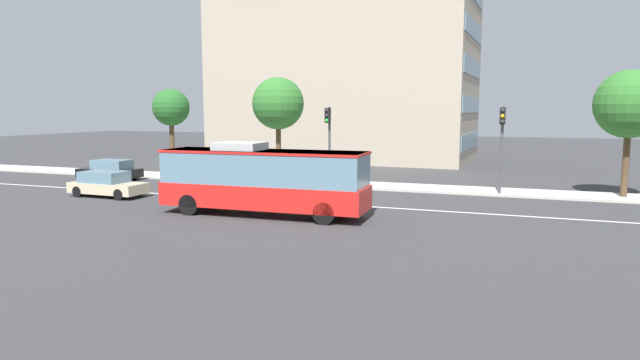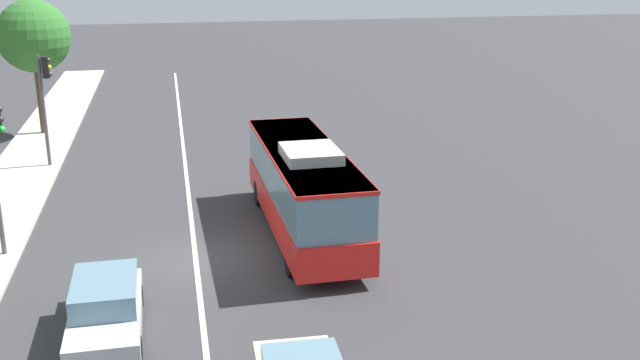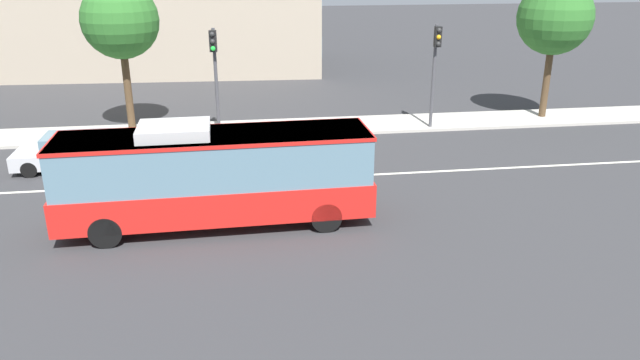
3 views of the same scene
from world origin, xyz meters
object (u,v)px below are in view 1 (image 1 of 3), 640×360
(sedan_beige, at_px, (107,184))
(sedan_black, at_px, (110,170))
(street_tree_kerbside_centre, at_px, (171,108))
(street_tree_kerbside_left, at_px, (278,104))
(traffic_light_near_corner, at_px, (502,135))
(sedan_silver, at_px, (222,179))
(transit_bus, at_px, (263,178))
(traffic_light_mid_block, at_px, (328,132))
(street_tree_kerbside_right, at_px, (630,105))

(sedan_beige, distance_m, sedan_black, 7.86)
(street_tree_kerbside_centre, bearing_deg, sedan_black, -120.41)
(street_tree_kerbside_left, bearing_deg, street_tree_kerbside_centre, 176.83)
(traffic_light_near_corner, height_order, street_tree_kerbside_centre, street_tree_kerbside_centre)
(sedan_silver, height_order, street_tree_kerbside_left, street_tree_kerbside_left)
(transit_bus, height_order, street_tree_kerbside_centre, street_tree_kerbside_centre)
(sedan_beige, bearing_deg, traffic_light_near_corner, 21.88)
(transit_bus, height_order, sedan_silver, transit_bus)
(sedan_silver, distance_m, traffic_light_mid_block, 7.39)
(transit_bus, bearing_deg, sedan_beige, 168.48)
(sedan_silver, relative_size, street_tree_kerbside_left, 0.62)
(sedan_beige, height_order, street_tree_kerbside_right, street_tree_kerbside_right)
(sedan_beige, bearing_deg, street_tree_kerbside_left, 57.42)
(traffic_light_mid_block, height_order, street_tree_kerbside_right, street_tree_kerbside_right)
(sedan_black, height_order, street_tree_kerbside_left, street_tree_kerbside_left)
(sedan_beige, bearing_deg, street_tree_kerbside_right, 19.84)
(transit_bus, height_order, sedan_black, transit_bus)
(street_tree_kerbside_right, bearing_deg, transit_bus, -146.74)
(sedan_beige, height_order, sedan_black, same)
(traffic_light_near_corner, height_order, street_tree_kerbside_left, street_tree_kerbside_left)
(traffic_light_near_corner, bearing_deg, sedan_silver, -76.30)
(transit_bus, height_order, traffic_light_near_corner, traffic_light_near_corner)
(traffic_light_mid_block, bearing_deg, street_tree_kerbside_left, -106.24)
(sedan_beige, height_order, sedan_silver, same)
(sedan_black, bearing_deg, transit_bus, 151.90)
(sedan_black, distance_m, traffic_light_mid_block, 16.25)
(transit_bus, bearing_deg, sedan_black, 152.03)
(sedan_silver, relative_size, traffic_light_mid_block, 0.87)
(traffic_light_mid_block, distance_m, street_tree_kerbside_centre, 13.75)
(sedan_beige, relative_size, street_tree_kerbside_right, 0.63)
(transit_bus, height_order, street_tree_kerbside_left, street_tree_kerbside_left)
(transit_bus, relative_size, sedan_silver, 2.22)
(street_tree_kerbside_right, bearing_deg, traffic_light_mid_block, -175.68)
(sedan_black, bearing_deg, street_tree_kerbside_right, -175.95)
(street_tree_kerbside_centre, bearing_deg, traffic_light_near_corner, -5.37)
(street_tree_kerbside_left, relative_size, street_tree_kerbside_centre, 1.10)
(sedan_black, relative_size, street_tree_kerbside_left, 0.63)
(sedan_black, xyz_separation_m, traffic_light_near_corner, (26.47, 1.84, 2.84))
(traffic_light_near_corner, bearing_deg, street_tree_kerbside_centre, -93.69)
(sedan_black, xyz_separation_m, sedan_silver, (10.04, -1.65, 0.00))
(sedan_black, relative_size, sedan_silver, 1.00)
(sedan_beige, height_order, traffic_light_near_corner, traffic_light_near_corner)
(traffic_light_near_corner, bearing_deg, transit_bus, -44.94)
(sedan_beige, distance_m, street_tree_kerbside_left, 12.59)
(sedan_silver, xyz_separation_m, street_tree_kerbside_left, (1.54, 5.25, 4.69))
(sedan_beige, relative_size, sedan_silver, 1.01)
(sedan_beige, xyz_separation_m, traffic_light_near_corner, (21.46, 7.90, 2.84))
(sedan_silver, bearing_deg, street_tree_kerbside_left, -107.22)
(street_tree_kerbside_left, relative_size, street_tree_kerbside_right, 1.01)
(sedan_black, distance_m, street_tree_kerbside_right, 33.55)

